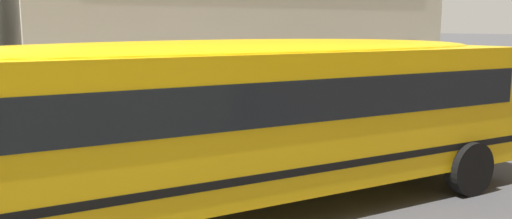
# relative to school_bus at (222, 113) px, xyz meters

# --- Properties ---
(ground_plane) EXTENTS (400.00, 400.00, 0.00)m
(ground_plane) POSITION_rel_school_bus_xyz_m (-0.30, 1.22, -1.75)
(ground_plane) COLOR #424244
(sidewalk_far) EXTENTS (120.00, 3.00, 0.01)m
(sidewalk_far) POSITION_rel_school_bus_xyz_m (-0.30, 9.21, -1.74)
(sidewalk_far) COLOR gray
(sidewalk_far) RESTS_ON ground_plane
(lane_centreline) EXTENTS (110.00, 0.16, 0.01)m
(lane_centreline) POSITION_rel_school_bus_xyz_m (-0.30, 1.22, -1.75)
(lane_centreline) COLOR silver
(lane_centreline) RESTS_ON ground_plane
(school_bus) EXTENTS (13.19, 3.19, 2.94)m
(school_bus) POSITION_rel_school_bus_xyz_m (0.00, 0.00, 0.00)
(school_bus) COLOR yellow
(school_bus) RESTS_ON ground_plane
(parked_car_grey_by_hydrant) EXTENTS (3.91, 1.90, 1.64)m
(parked_car_grey_by_hydrant) POSITION_rel_school_bus_xyz_m (9.63, 6.50, -0.90)
(parked_car_grey_by_hydrant) COLOR gray
(parked_car_grey_by_hydrant) RESTS_ON ground_plane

